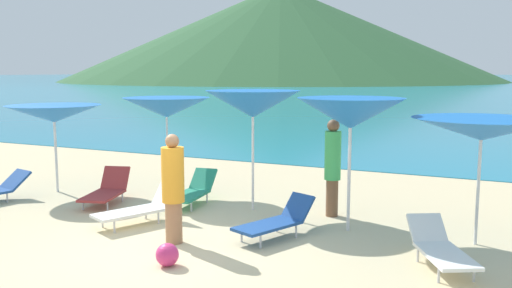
{
  "coord_description": "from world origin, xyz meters",
  "views": [
    {
      "loc": [
        4.83,
        -6.87,
        2.79
      ],
      "look_at": [
        -0.22,
        3.8,
        1.2
      ],
      "focal_mm": 38.1,
      "sensor_mm": 36.0,
      "label": 1
    }
  ],
  "objects": [
    {
      "name": "beach_ball",
      "position": [
        0.46,
        -0.62,
        0.17
      ],
      "size": [
        0.34,
        0.34,
        0.34
      ],
      "primitive_type": "sphere",
      "color": "#D83372",
      "rests_on": "ground_plane"
    },
    {
      "name": "umbrella_3",
      "position": [
        2.33,
        2.2,
        2.07
      ],
      "size": [
        1.97,
        1.97,
        2.34
      ],
      "color": "silver",
      "rests_on": "ground_plane"
    },
    {
      "name": "lounge_chair_0",
      "position": [
        1.35,
        1.28,
        0.3
      ],
      "size": [
        1.05,
        1.6,
        0.65
      ],
      "rotation": [
        0.0,
        0.0,
        -0.38
      ],
      "color": "#1E478C",
      "rests_on": "ground_plane"
    },
    {
      "name": "umbrella_2",
      "position": [
        0.18,
        2.81,
        2.14
      ],
      "size": [
        1.96,
        1.96,
        2.41
      ],
      "color": "silver",
      "rests_on": "ground_plane"
    },
    {
      "name": "ocean_water",
      "position": [
        0.0,
        227.97,
        0.01
      ],
      "size": [
        650.0,
        440.0,
        0.02
      ],
      "primitive_type": "cube",
      "color": "teal",
      "rests_on": "ground_plane"
    },
    {
      "name": "beachgoer_0",
      "position": [
        -0.06,
        0.32,
        0.94
      ],
      "size": [
        0.37,
        0.37,
        1.79
      ],
      "rotation": [
        0.0,
        0.0,
        0.98
      ],
      "color": "#A3704C",
      "rests_on": "ground_plane"
    },
    {
      "name": "umbrella_1",
      "position": [
        -2.21,
        3.29,
        1.98
      ],
      "size": [
        1.98,
        1.98,
        2.2
      ],
      "color": "silver",
      "rests_on": "ground_plane"
    },
    {
      "name": "lounge_chair_5",
      "position": [
        -1.16,
        2.7,
        0.29
      ],
      "size": [
        0.73,
        1.65,
        0.64
      ],
      "rotation": [
        0.0,
        0.0,
        0.13
      ],
      "color": "#268C66",
      "rests_on": "ground_plane"
    },
    {
      "name": "lounge_chair_3",
      "position": [
        -2.84,
        1.93,
        0.29
      ],
      "size": [
        0.99,
        1.55,
        0.7
      ],
      "rotation": [
        0.0,
        0.0,
        0.3
      ],
      "color": "#A53333",
      "rests_on": "ground_plane"
    },
    {
      "name": "umbrella_4",
      "position": [
        4.41,
        2.34,
        1.87
      ],
      "size": [
        2.29,
        2.29,
        2.05
      ],
      "color": "silver",
      "rests_on": "ground_plane"
    },
    {
      "name": "lounge_chair_4",
      "position": [
        4.01,
        1.02,
        0.29
      ],
      "size": [
        1.21,
        1.6,
        0.6
      ],
      "rotation": [
        0.0,
        0.0,
        0.49
      ],
      "color": "white",
      "rests_on": "ground_plane"
    },
    {
      "name": "headland_hill",
      "position": [
        -54.89,
        135.23,
        13.16
      ],
      "size": [
        119.22,
        119.22,
        26.32
      ],
      "primitive_type": "cone",
      "color": "#2D5B33",
      "rests_on": "ground_plane"
    },
    {
      "name": "lounge_chair_2",
      "position": [
        -1.26,
        0.97,
        0.3
      ],
      "size": [
        1.09,
        1.61,
        0.7
      ],
      "rotation": [
        0.0,
        0.0,
        -0.41
      ],
      "color": "white",
      "rests_on": "ground_plane"
    },
    {
      "name": "umbrella_0",
      "position": [
        -4.66,
        2.36,
        1.82
      ],
      "size": [
        2.29,
        2.29,
        2.02
      ],
      "color": "silver",
      "rests_on": "ground_plane"
    },
    {
      "name": "ground_plane",
      "position": [
        0.0,
        10.0,
        -0.15
      ],
      "size": [
        50.0,
        100.0,
        0.3
      ],
      "primitive_type": "cube",
      "color": "beige"
    },
    {
      "name": "beachgoer_1",
      "position": [
        1.77,
        3.02,
        1.01
      ],
      "size": [
        0.31,
        0.31,
        1.88
      ],
      "rotation": [
        0.0,
        0.0,
        3.32
      ],
      "color": "brown",
      "rests_on": "ground_plane"
    }
  ]
}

